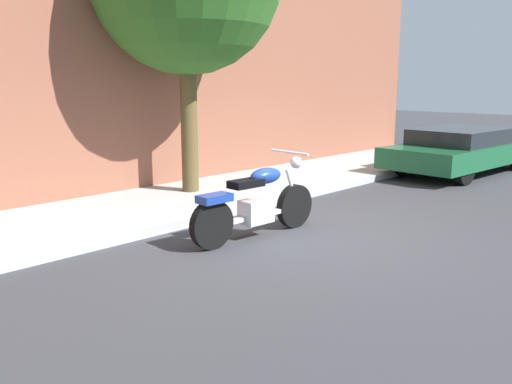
% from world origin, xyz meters
% --- Properties ---
extents(ground_plane, '(60.00, 60.00, 0.00)m').
position_xyz_m(ground_plane, '(0.00, 0.00, 0.00)').
color(ground_plane, '#38383D').
extents(sidewalk, '(18.61, 2.46, 0.14)m').
position_xyz_m(sidewalk, '(0.00, 2.63, 0.07)').
color(sidewalk, '#AEAEAE').
rests_on(sidewalk, ground).
extents(motorcycle, '(2.17, 0.70, 1.13)m').
position_xyz_m(motorcycle, '(-0.51, 0.37, 0.46)').
color(motorcycle, black).
rests_on(motorcycle, ground).
extents(parked_car_green, '(4.44, 2.04, 1.03)m').
position_xyz_m(parked_car_green, '(6.58, 0.59, 0.55)').
color(parked_car_green, black).
rests_on(parked_car_green, ground).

